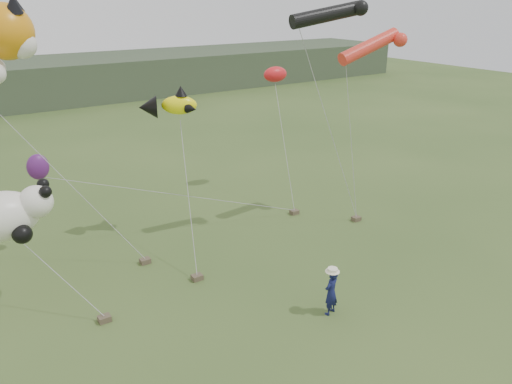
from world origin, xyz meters
TOP-DOWN VIEW (x-y plane):
  - ground at (0.00, 0.00)m, footprint 120.00×120.00m
  - headland at (-3.11, 44.69)m, footprint 90.00×13.00m
  - festival_attendant at (-0.02, 0.08)m, footprint 0.70×0.56m
  - sandbag_anchors at (-0.64, 5.55)m, footprint 13.10×3.79m
  - fish_kite at (-1.79, 8.56)m, footprint 2.58×1.70m
  - tube_kites at (5.27, 5.18)m, footprint 6.09×1.49m
  - panda_kite at (-8.66, 6.25)m, footprint 2.88×1.86m
  - misc_kites at (0.96, 10.67)m, footprint 13.55×1.92m

SIDE VIEW (x-z plane):
  - ground at x=0.00m, z-range 0.00..0.00m
  - sandbag_anchors at x=-0.64m, z-range 0.00..0.21m
  - festival_attendant at x=-0.02m, z-range 0.00..1.67m
  - headland at x=-3.11m, z-range -0.08..3.92m
  - panda_kite at x=-8.66m, z-range 2.65..4.44m
  - misc_kites at x=0.96m, z-range 3.70..7.09m
  - fish_kite at x=-1.79m, z-range 5.31..6.57m
  - tube_kites at x=5.27m, z-range 7.48..10.13m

